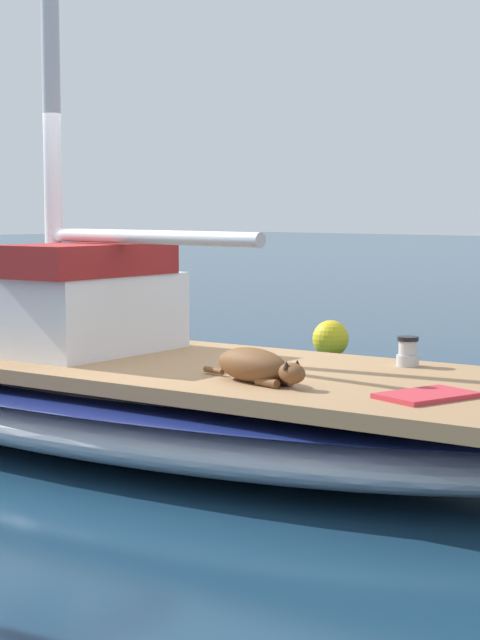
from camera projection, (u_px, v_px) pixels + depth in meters
ground_plane at (144, 444)px, 8.02m from camera, size 120.00×120.00×0.00m
sailboat_main at (143, 400)px, 7.98m from camera, size 3.55×7.53×0.66m
cabin_house at (34, 304)px, 8.54m from camera, size 1.71×2.40×0.84m
dog_brown at (256, 366)px, 6.76m from camera, size 0.32×0.95×0.22m
deck_winch at (408, 352)px, 7.48m from camera, size 0.16×0.16×0.21m
deck_towel at (427, 395)px, 6.22m from camera, size 0.62×0.47×0.03m
mooring_buoy at (331, 338)px, 12.80m from camera, size 0.44×0.44×0.44m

